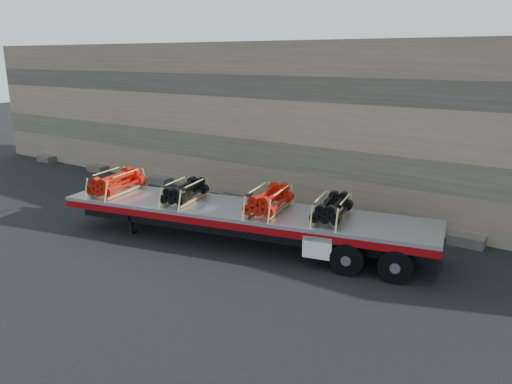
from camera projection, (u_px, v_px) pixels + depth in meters
ground at (226, 243)px, 17.59m from camera, size 120.00×120.00×0.00m
rock_wall at (317, 124)px, 21.81m from camera, size 44.00×3.00×7.00m
trailer at (242, 226)px, 17.38m from camera, size 13.45×5.37×1.32m
bundle_front at (117, 183)px, 19.03m from camera, size 1.54×2.37×0.78m
bundle_midfront at (185, 192)px, 17.94m from camera, size 1.35×2.07×0.68m
bundle_midrear at (269, 201)px, 16.73m from camera, size 1.49×2.30×0.75m
bundle_rear at (332, 209)px, 15.95m from camera, size 1.36×2.09×0.68m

